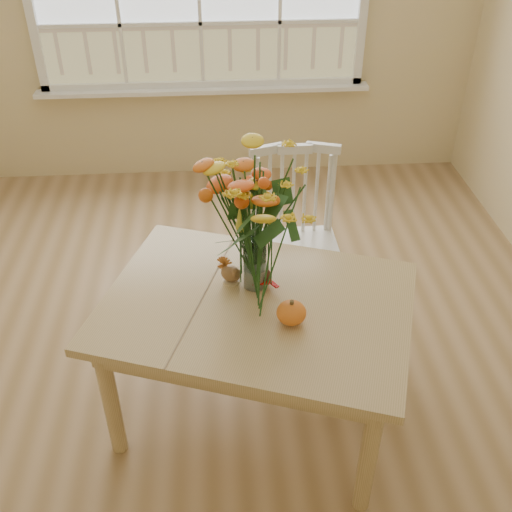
{
  "coord_description": "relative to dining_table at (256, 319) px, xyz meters",
  "views": [
    {
      "loc": [
        0.07,
        -2.09,
        2.25
      ],
      "look_at": [
        0.21,
        -0.2,
        0.89
      ],
      "focal_mm": 42.0,
      "sensor_mm": 36.0,
      "label": 1
    }
  ],
  "objects": [
    {
      "name": "dining_table",
      "position": [
        0.0,
        0.0,
        0.0
      ],
      "size": [
        1.47,
        1.25,
        0.67
      ],
      "rotation": [
        0.0,
        0.0,
        -0.33
      ],
      "color": "tan",
      "rests_on": "floor"
    },
    {
      "name": "windsor_chair",
      "position": [
        0.25,
        0.71,
        -0.04
      ],
      "size": [
        0.45,
        0.43,
        0.96
      ],
      "rotation": [
        0.0,
        0.0,
        0.01
      ],
      "color": "white",
      "rests_on": "floor"
    },
    {
      "name": "flower_vase",
      "position": [
        0.0,
        0.12,
        0.42
      ],
      "size": [
        0.45,
        0.45,
        0.54
      ],
      "color": "white",
      "rests_on": "dining_table"
    },
    {
      "name": "pumpkin",
      "position": [
        0.13,
        -0.13,
        0.14
      ],
      "size": [
        0.12,
        0.12,
        0.09
      ],
      "primitive_type": "ellipsoid",
      "color": "orange",
      "rests_on": "dining_table"
    },
    {
      "name": "turkey_figurine",
      "position": [
        -0.1,
        0.14,
        0.14
      ],
      "size": [
        0.11,
        0.1,
        0.11
      ],
      "rotation": [
        0.0,
        0.0,
        -0.44
      ],
      "color": "#CCB78C",
      "rests_on": "dining_table"
    },
    {
      "name": "floor",
      "position": [
        -0.21,
        0.22,
        -0.58
      ],
      "size": [
        4.0,
        4.5,
        0.01
      ],
      "primitive_type": "cube",
      "color": "olive",
      "rests_on": "ground"
    },
    {
      "name": "dark_gourd",
      "position": [
        0.03,
        0.13,
        0.13
      ],
      "size": [
        0.13,
        0.12,
        0.07
      ],
      "color": "#38160F",
      "rests_on": "dining_table"
    }
  ]
}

